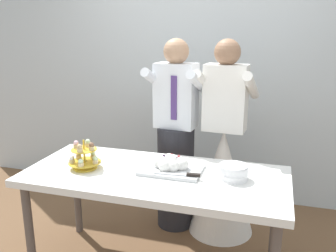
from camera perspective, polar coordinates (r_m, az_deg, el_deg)
rear_wall at (r=3.72m, az=5.06°, el=10.67°), size 5.20×0.10×2.90m
dessert_table at (r=2.55m, az=-2.08°, el=-8.92°), size 1.80×0.80×0.78m
cupcake_stand at (r=2.63m, az=-12.98°, el=-4.78°), size 0.23×0.23×0.21m
main_cake_tray at (r=2.53m, az=0.50°, el=-6.18°), size 0.44×0.31×0.13m
plate_stack at (r=2.44m, az=10.24°, el=-7.13°), size 0.19×0.19×0.10m
person_groom at (r=3.15m, az=1.23°, el=-3.18°), size 0.50×0.53×1.66m
person_bride at (r=3.15m, az=8.56°, el=-6.55°), size 0.56×0.56×1.66m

